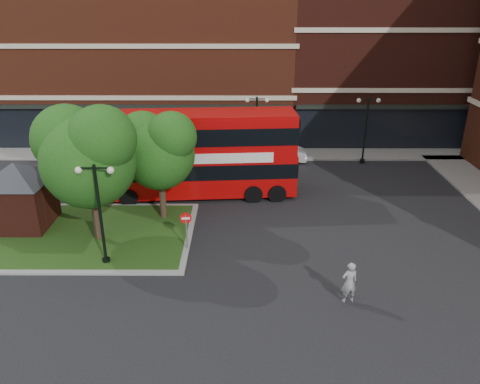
{
  "coord_description": "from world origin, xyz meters",
  "views": [
    {
      "loc": [
        0.92,
        -18.84,
        11.89
      ],
      "look_at": [
        0.83,
        4.23,
        2.0
      ],
      "focal_mm": 35.0,
      "sensor_mm": 36.0,
      "label": 1
    }
  ],
  "objects_px": {
    "bus": "(197,149)",
    "woman": "(349,282)",
    "car_white": "(276,152)",
    "car_silver": "(185,148)"
  },
  "relations": [
    {
      "from": "bus",
      "to": "car_white",
      "type": "height_order",
      "value": "bus"
    },
    {
      "from": "bus",
      "to": "woman",
      "type": "relative_size",
      "value": 6.61
    },
    {
      "from": "car_white",
      "to": "bus",
      "type": "bearing_deg",
      "value": 142.7
    },
    {
      "from": "car_silver",
      "to": "woman",
      "type": "bearing_deg",
      "value": -148.48
    },
    {
      "from": "woman",
      "to": "car_silver",
      "type": "distance_m",
      "value": 20.68
    },
    {
      "from": "woman",
      "to": "car_white",
      "type": "bearing_deg",
      "value": -95.93
    },
    {
      "from": "woman",
      "to": "bus",
      "type": "bearing_deg",
      "value": -69.08
    },
    {
      "from": "bus",
      "to": "car_white",
      "type": "xyz_separation_m",
      "value": [
        5.38,
        6.4,
        -2.29
      ]
    },
    {
      "from": "car_white",
      "to": "car_silver",
      "type": "bearing_deg",
      "value": 83.85
    },
    {
      "from": "bus",
      "to": "car_white",
      "type": "distance_m",
      "value": 8.67
    }
  ]
}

